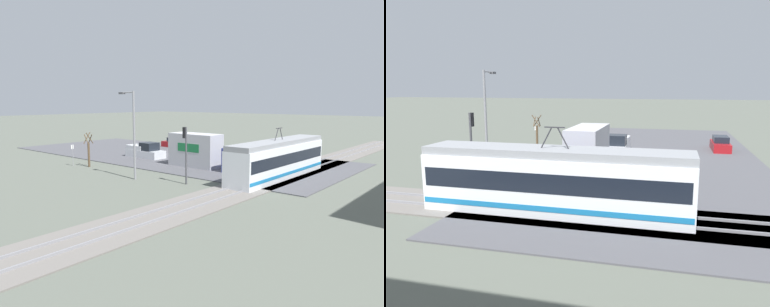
# 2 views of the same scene
# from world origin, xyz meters

# --- Properties ---
(ground_plane) EXTENTS (320.00, 320.00, 0.00)m
(ground_plane) POSITION_xyz_m (0.00, 0.00, 0.00)
(ground_plane) COLOR #565B51
(road_surface) EXTENTS (19.08, 46.30, 0.08)m
(road_surface) POSITION_xyz_m (0.00, 0.00, 0.04)
(road_surface) COLOR #4C4C51
(road_surface) RESTS_ON ground
(rail_bed) EXTENTS (73.46, 4.40, 0.22)m
(rail_bed) POSITION_xyz_m (0.00, 18.06, 0.05)
(rail_bed) COLOR slate
(rail_bed) RESTS_ON ground
(light_rail_tram) EXTENTS (14.29, 2.64, 4.60)m
(light_rail_tram) POSITION_xyz_m (4.23, 18.06, 1.76)
(light_rail_tram) COLOR white
(light_rail_tram) RESTS_ON ground
(box_truck) EXTENTS (2.41, 10.06, 3.57)m
(box_truck) POSITION_xyz_m (4.65, 9.76, 1.73)
(box_truck) COLOR navy
(box_truck) RESTS_ON ground
(pickup_truck) EXTENTS (2.04, 5.42, 1.93)m
(pickup_truck) POSITION_xyz_m (3.65, -0.60, 0.81)
(pickup_truck) COLOR silver
(pickup_truck) RESTS_ON ground
(sedan_car_0) EXTENTS (1.72, 4.63, 1.49)m
(sedan_car_0) POSITION_xyz_m (-6.61, -4.97, 0.69)
(sedan_car_0) COLOR maroon
(sedan_car_0) RESTS_ON ground
(traffic_light_pole) EXTENTS (0.28, 0.47, 4.93)m
(traffic_light_pole) POSITION_xyz_m (11.84, 13.26, 3.22)
(traffic_light_pole) COLOR #47474C
(traffic_light_pole) RESTS_ON ground
(street_tree) EXTENTS (0.91, 0.76, 3.79)m
(street_tree) POSITION_xyz_m (12.16, -0.46, 1.72)
(street_tree) COLOR brown
(street_tree) RESTS_ON ground
(street_lamp_near_crossing) EXTENTS (0.36, 1.95, 8.02)m
(street_lamp_near_crossing) POSITION_xyz_m (13.31, 8.18, 4.63)
(street_lamp_near_crossing) COLOR gray
(street_lamp_near_crossing) RESTS_ON ground
(no_parking_sign) EXTENTS (0.32, 0.08, 2.35)m
(no_parking_sign) POSITION_xyz_m (12.97, -2.32, 1.43)
(no_parking_sign) COLOR gray
(no_parking_sign) RESTS_ON ground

